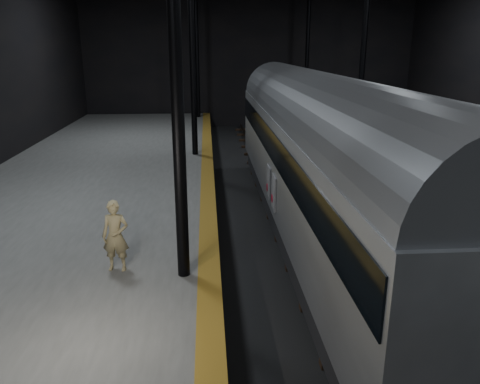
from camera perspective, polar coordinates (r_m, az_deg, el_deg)
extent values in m
plane|color=black|center=(14.85, 8.88, -5.76)|extent=(44.00, 44.00, 0.00)
cube|color=#545452|center=(14.93, -20.45, -4.50)|extent=(9.00, 43.80, 1.00)
cube|color=olive|center=(14.13, -3.90, -2.43)|extent=(0.50, 43.80, 0.01)
cube|color=#3F3328|center=(14.65, 6.15, -5.26)|extent=(0.08, 43.00, 0.14)
cube|color=#3F3328|center=(14.96, 11.61, -5.04)|extent=(0.08, 43.00, 0.14)
cube|color=black|center=(14.83, 8.89, -5.55)|extent=(2.40, 42.00, 0.12)
cylinder|color=black|center=(9.32, -7.97, 18.58)|extent=(0.26, 0.26, 10.00)
cylinder|color=black|center=(21.31, -5.87, 17.85)|extent=(0.26, 0.26, 10.00)
cylinder|color=black|center=(22.43, 14.90, 17.36)|extent=(0.26, 0.26, 10.00)
cylinder|color=black|center=(33.30, -5.29, 17.64)|extent=(0.26, 0.26, 10.00)
cylinder|color=black|center=(34.03, 8.25, 17.54)|extent=(0.26, 0.26, 10.00)
cube|color=gray|center=(14.28, 9.16, 3.31)|extent=(2.69, 18.57, 2.79)
cube|color=black|center=(14.79, 8.84, -3.26)|extent=(2.46, 18.20, 0.79)
cube|color=black|center=(14.14, 9.28, 5.87)|extent=(2.75, 18.29, 0.84)
cylinder|color=slate|center=(14.01, 9.43, 8.85)|extent=(2.64, 18.39, 2.64)
cube|color=black|center=(9.45, 17.79, -19.14)|extent=(1.67, 2.04, 0.32)
cube|color=black|center=(20.98, 4.95, 2.08)|extent=(1.67, 2.04, 0.32)
cube|color=silver|center=(13.30, 4.15, -0.05)|extent=(0.04, 0.70, 0.97)
cube|color=silver|center=(14.35, 3.52, 1.27)|extent=(0.04, 0.70, 0.97)
cylinder|color=#AE152A|center=(13.52, 3.94, -0.78)|extent=(0.03, 0.24, 0.24)
cylinder|color=#AE152A|center=(14.57, 3.35, 0.58)|extent=(0.03, 0.24, 0.24)
imported|color=tan|center=(10.63, -14.93, -5.21)|extent=(0.62, 0.44, 1.61)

